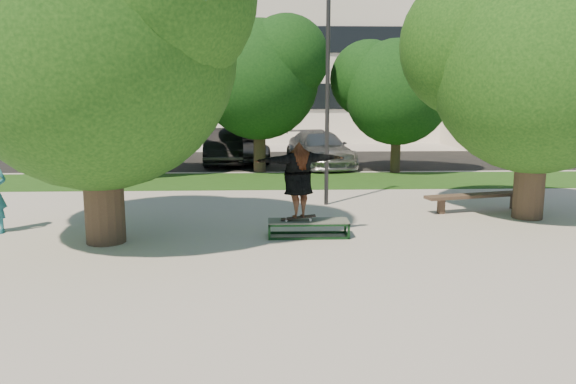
{
  "coord_description": "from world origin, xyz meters",
  "views": [
    {
      "loc": [
        -0.73,
        -10.92,
        3.17
      ],
      "look_at": [
        -0.28,
        0.6,
        1.15
      ],
      "focal_mm": 35.0,
      "sensor_mm": 36.0,
      "label": 1
    }
  ],
  "objects_px": {
    "grind_box": "(308,228)",
    "car_silver_a": "(132,143)",
    "tree_left": "(91,32)",
    "tree_right": "(534,56)",
    "lamppost": "(327,94)",
    "car_grey": "(239,147)",
    "car_silver_b": "(320,149)",
    "car_dark": "(224,146)",
    "bench": "(479,197)"
  },
  "relations": [
    {
      "from": "car_grey",
      "to": "tree_right",
      "type": "bearing_deg",
      "value": -67.82
    },
    {
      "from": "tree_left",
      "to": "tree_right",
      "type": "distance_m",
      "value": 10.41
    },
    {
      "from": "car_grey",
      "to": "car_dark",
      "type": "bearing_deg",
      "value": -142.77
    },
    {
      "from": "car_silver_a",
      "to": "car_grey",
      "type": "xyz_separation_m",
      "value": [
        5.23,
        -1.11,
        -0.12
      ]
    },
    {
      "from": "car_grey",
      "to": "car_silver_b",
      "type": "bearing_deg",
      "value": -36.25
    },
    {
      "from": "tree_left",
      "to": "car_silver_b",
      "type": "height_order",
      "value": "tree_left"
    },
    {
      "from": "tree_right",
      "to": "grind_box",
      "type": "height_order",
      "value": "tree_right"
    },
    {
      "from": "tree_right",
      "to": "car_grey",
      "type": "xyz_separation_m",
      "value": [
        -7.92,
        12.31,
        -3.4
      ]
    },
    {
      "from": "tree_right",
      "to": "car_silver_a",
      "type": "height_order",
      "value": "tree_right"
    },
    {
      "from": "tree_left",
      "to": "lamppost",
      "type": "height_order",
      "value": "tree_left"
    },
    {
      "from": "tree_left",
      "to": "tree_right",
      "type": "relative_size",
      "value": 1.09
    },
    {
      "from": "grind_box",
      "to": "car_dark",
      "type": "bearing_deg",
      "value": 102.11
    },
    {
      "from": "tree_left",
      "to": "lamppost",
      "type": "bearing_deg",
      "value": 36.42
    },
    {
      "from": "tree_left",
      "to": "car_grey",
      "type": "distance_m",
      "value": 14.95
    },
    {
      "from": "grind_box",
      "to": "car_grey",
      "type": "xyz_separation_m",
      "value": [
        -2.2,
        14.08,
        0.51
      ]
    },
    {
      "from": "car_grey",
      "to": "car_silver_b",
      "type": "distance_m",
      "value": 4.02
    },
    {
      "from": "tree_left",
      "to": "grind_box",
      "type": "relative_size",
      "value": 3.95
    },
    {
      "from": "car_silver_a",
      "to": "car_silver_b",
      "type": "relative_size",
      "value": 0.91
    },
    {
      "from": "bench",
      "to": "tree_left",
      "type": "bearing_deg",
      "value": -177.38
    },
    {
      "from": "tree_left",
      "to": "car_grey",
      "type": "bearing_deg",
      "value": 80.89
    },
    {
      "from": "lamppost",
      "to": "car_silver_b",
      "type": "distance_m",
      "value": 8.99
    },
    {
      "from": "tree_left",
      "to": "car_dark",
      "type": "bearing_deg",
      "value": 83.14
    },
    {
      "from": "car_silver_a",
      "to": "car_dark",
      "type": "xyz_separation_m",
      "value": [
        4.57,
        -1.84,
        -0.01
      ]
    },
    {
      "from": "tree_right",
      "to": "lamppost",
      "type": "xyz_separation_m",
      "value": [
        -4.92,
        1.92,
        -0.94
      ]
    },
    {
      "from": "lamppost",
      "to": "car_silver_a",
      "type": "xyz_separation_m",
      "value": [
        -8.23,
        11.5,
        -2.34
      ]
    },
    {
      "from": "grind_box",
      "to": "tree_right",
      "type": "bearing_deg",
      "value": 17.22
    },
    {
      "from": "tree_left",
      "to": "car_grey",
      "type": "height_order",
      "value": "tree_left"
    },
    {
      "from": "car_dark",
      "to": "car_grey",
      "type": "xyz_separation_m",
      "value": [
        0.66,
        0.73,
        -0.11
      ]
    },
    {
      "from": "tree_left",
      "to": "tree_right",
      "type": "height_order",
      "value": "tree_left"
    },
    {
      "from": "grind_box",
      "to": "bench",
      "type": "distance_m",
      "value": 5.51
    },
    {
      "from": "car_grey",
      "to": "grind_box",
      "type": "bearing_deg",
      "value": -91.68
    },
    {
      "from": "grind_box",
      "to": "car_dark",
      "type": "distance_m",
      "value": 13.67
    },
    {
      "from": "tree_right",
      "to": "car_dark",
      "type": "distance_m",
      "value": 14.78
    },
    {
      "from": "car_grey",
      "to": "car_silver_b",
      "type": "relative_size",
      "value": 0.95
    },
    {
      "from": "tree_left",
      "to": "car_silver_b",
      "type": "distance_m",
      "value": 14.35
    },
    {
      "from": "tree_right",
      "to": "car_silver_a",
      "type": "xyz_separation_m",
      "value": [
        -13.15,
        13.42,
        -3.28
      ]
    },
    {
      "from": "grind_box",
      "to": "car_silver_b",
      "type": "bearing_deg",
      "value": 83.43
    },
    {
      "from": "car_silver_b",
      "to": "lamppost",
      "type": "bearing_deg",
      "value": -105.3
    },
    {
      "from": "lamppost",
      "to": "car_dark",
      "type": "xyz_separation_m",
      "value": [
        -3.66,
        9.66,
        -2.35
      ]
    },
    {
      "from": "car_silver_a",
      "to": "car_grey",
      "type": "bearing_deg",
      "value": -23.28
    },
    {
      "from": "bench",
      "to": "car_dark",
      "type": "bearing_deg",
      "value": 111.58
    },
    {
      "from": "grind_box",
      "to": "car_silver_a",
      "type": "height_order",
      "value": "car_silver_a"
    },
    {
      "from": "car_silver_a",
      "to": "car_dark",
      "type": "relative_size",
      "value": 0.98
    },
    {
      "from": "car_grey",
      "to": "car_silver_a",
      "type": "bearing_deg",
      "value": 157.45
    },
    {
      "from": "grind_box",
      "to": "car_dark",
      "type": "height_order",
      "value": "car_dark"
    },
    {
      "from": "bench",
      "to": "lamppost",
      "type": "bearing_deg",
      "value": 150.76
    },
    {
      "from": "grind_box",
      "to": "car_silver_b",
      "type": "xyz_separation_m",
      "value": [
        1.42,
        12.33,
        0.57
      ]
    },
    {
      "from": "car_grey",
      "to": "car_silver_b",
      "type": "xyz_separation_m",
      "value": [
        3.62,
        -1.74,
        0.07
      ]
    },
    {
      "from": "bench",
      "to": "car_silver_b",
      "type": "bearing_deg",
      "value": 95.34
    },
    {
      "from": "lamppost",
      "to": "bench",
      "type": "distance_m",
      "value": 5.02
    }
  ]
}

